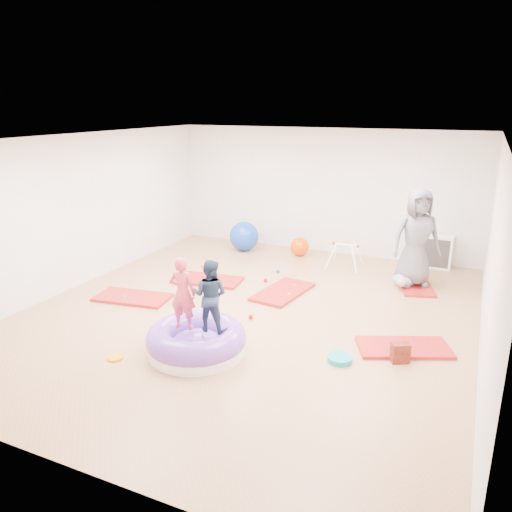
% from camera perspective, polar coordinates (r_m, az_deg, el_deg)
% --- Properties ---
extents(room, '(7.01, 8.01, 2.81)m').
position_cam_1_polar(room, '(7.83, -0.91, 2.91)').
color(room, '#9F7952').
rests_on(room, ground).
extents(gym_mat_front_left, '(1.38, 0.83, 0.05)m').
position_cam_1_polar(gym_mat_front_left, '(9.10, -13.93, -4.63)').
color(gym_mat_front_left, '#A21F32').
rests_on(gym_mat_front_left, ground).
extents(gym_mat_mid_left, '(1.38, 0.82, 0.05)m').
position_cam_1_polar(gym_mat_mid_left, '(9.74, -5.57, -2.74)').
color(gym_mat_mid_left, '#A21F32').
rests_on(gym_mat_mid_left, ground).
extents(gym_mat_center_back, '(0.85, 1.41, 0.06)m').
position_cam_1_polar(gym_mat_center_back, '(9.11, 3.09, -4.10)').
color(gym_mat_center_back, '#A21F32').
rests_on(gym_mat_center_back, ground).
extents(gym_mat_right, '(1.41, 1.09, 0.05)m').
position_cam_1_polar(gym_mat_right, '(7.42, 16.52, -10.00)').
color(gym_mat_right, '#A21F32').
rests_on(gym_mat_right, ground).
extents(gym_mat_rear_right, '(0.89, 1.25, 0.05)m').
position_cam_1_polar(gym_mat_rear_right, '(9.88, 17.71, -3.23)').
color(gym_mat_rear_right, '#A21F32').
rests_on(gym_mat_rear_right, ground).
extents(inflatable_cushion, '(1.39, 1.39, 0.44)m').
position_cam_1_polar(inflatable_cushion, '(7.04, -6.83, -9.62)').
color(inflatable_cushion, white).
rests_on(inflatable_cushion, ground).
extents(child_pink, '(0.40, 0.28, 1.02)m').
position_cam_1_polar(child_pink, '(6.80, -8.40, -3.82)').
color(child_pink, '#E64357').
rests_on(child_pink, inflatable_cushion).
extents(child_navy, '(0.52, 0.42, 1.00)m').
position_cam_1_polar(child_navy, '(6.71, -5.26, -4.10)').
color(child_navy, '#22314F').
rests_on(child_navy, inflatable_cushion).
extents(adult_caregiver, '(1.06, 0.93, 1.82)m').
position_cam_1_polar(adult_caregiver, '(9.61, 17.87, 2.03)').
color(adult_caregiver, '#585962').
rests_on(adult_caregiver, gym_mat_rear_right).
extents(infant, '(0.40, 0.40, 0.23)m').
position_cam_1_polar(infant, '(9.65, 16.43, -2.69)').
color(infant, '#85A1D0').
rests_on(infant, gym_mat_rear_right).
extents(ball_pit_balls, '(2.69, 2.51, 0.08)m').
position_cam_1_polar(ball_pit_balls, '(9.37, -2.41, -3.40)').
color(ball_pit_balls, '#BE0108').
rests_on(ball_pit_balls, ground).
extents(exercise_ball_blue, '(0.68, 0.68, 0.68)m').
position_cam_1_polar(exercise_ball_blue, '(11.64, -1.36, 2.28)').
color(exercise_ball_blue, '#143DB1').
rests_on(exercise_ball_blue, ground).
extents(exercise_ball_orange, '(0.42, 0.42, 0.42)m').
position_cam_1_polar(exercise_ball_orange, '(11.30, 5.02, 1.07)').
color(exercise_ball_orange, '#F04200').
rests_on(exercise_ball_orange, ground).
extents(infant_play_gym, '(0.69, 0.65, 0.53)m').
position_cam_1_polar(infant_play_gym, '(10.52, 10.17, 0.44)').
color(infant_play_gym, white).
rests_on(infant_play_gym, ground).
extents(cube_shelf, '(0.69, 0.34, 0.69)m').
position_cam_1_polar(cube_shelf, '(11.09, 19.75, 0.51)').
color(cube_shelf, white).
rests_on(cube_shelf, ground).
extents(balance_disc, '(0.33, 0.33, 0.07)m').
position_cam_1_polar(balance_disc, '(6.91, 9.55, -11.53)').
color(balance_disc, '#1397B0').
rests_on(balance_disc, ground).
extents(backpack, '(0.28, 0.24, 0.27)m').
position_cam_1_polar(backpack, '(7.03, 16.15, -10.58)').
color(backpack, '#B53420').
rests_on(backpack, ground).
extents(yellow_toy, '(0.20, 0.20, 0.03)m').
position_cam_1_polar(yellow_toy, '(7.15, -15.79, -11.14)').
color(yellow_toy, '#F19700').
rests_on(yellow_toy, ground).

